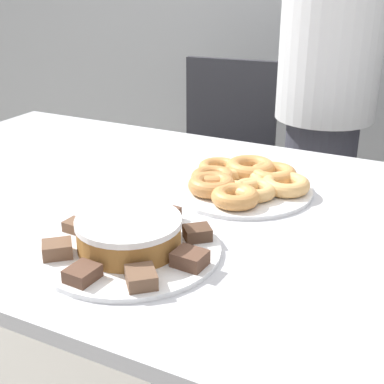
{
  "coord_description": "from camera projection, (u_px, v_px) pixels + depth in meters",
  "views": [
    {
      "loc": [
        0.47,
        -1.0,
        1.26
      ],
      "look_at": [
        -0.0,
        -0.06,
        0.81
      ],
      "focal_mm": 50.0,
      "sensor_mm": 36.0,
      "label": 1
    }
  ],
  "objects": [
    {
      "name": "lamington_7",
      "position": [
        82.0,
        274.0,
        0.92
      ],
      "size": [
        0.05,
        0.06,
        0.02
      ],
      "rotation": [
        0.0,
        0.0,
        10.93
      ],
      "color": "brown",
      "rests_on": "plate_cake"
    },
    {
      "name": "lamington_2",
      "position": [
        197.0,
        233.0,
        1.05
      ],
      "size": [
        0.07,
        0.07,
        0.03
      ],
      "rotation": [
        0.0,
        0.0,
        7.0
      ],
      "color": "#513828",
      "rests_on": "plate_cake"
    },
    {
      "name": "office_chair_left",
      "position": [
        219.0,
        178.0,
        2.25
      ],
      "size": [
        0.48,
        0.48,
        0.9
      ],
      "rotation": [
        0.0,
        0.0,
        0.11
      ],
      "color": "black",
      "rests_on": "ground_plane"
    },
    {
      "name": "frosted_cake",
      "position": [
        129.0,
        233.0,
        1.02
      ],
      "size": [
        0.2,
        0.2,
        0.06
      ],
      "color": "#9E662D",
      "rests_on": "plate_cake"
    },
    {
      "name": "donut_8",
      "position": [
        254.0,
        190.0,
        1.25
      ],
      "size": [
        0.11,
        0.11,
        0.03
      ],
      "color": "#E5AD66",
      "rests_on": "plate_donuts"
    },
    {
      "name": "donut_5",
      "position": [
        213.0,
        177.0,
        1.32
      ],
      "size": [
        0.11,
        0.11,
        0.03
      ],
      "color": "#C68447",
      "rests_on": "plate_donuts"
    },
    {
      "name": "lamington_1",
      "position": [
        190.0,
        258.0,
        0.96
      ],
      "size": [
        0.06,
        0.05,
        0.03
      ],
      "rotation": [
        0.0,
        0.0,
        6.22
      ],
      "color": "brown",
      "rests_on": "plate_cake"
    },
    {
      "name": "donut_7",
      "position": [
        235.0,
        197.0,
        1.21
      ],
      "size": [
        0.11,
        0.11,
        0.04
      ],
      "color": "#D18E4C",
      "rests_on": "plate_donuts"
    },
    {
      "name": "lamington_5",
      "position": [
        76.0,
        226.0,
        1.09
      ],
      "size": [
        0.05,
        0.04,
        0.02
      ],
      "rotation": [
        0.0,
        0.0,
        9.36
      ],
      "color": "brown",
      "rests_on": "plate_cake"
    },
    {
      "name": "table",
      "position": [
        205.0,
        235.0,
        1.25
      ],
      "size": [
        1.93,
        1.02,
        0.75
      ],
      "color": "silver",
      "rests_on": "ground_plane"
    },
    {
      "name": "plate_donuts",
      "position": [
        241.0,
        188.0,
        1.31
      ],
      "size": [
        0.35,
        0.35,
        0.01
      ],
      "color": "white",
      "rests_on": "table"
    },
    {
      "name": "lamington_3",
      "position": [
        168.0,
        215.0,
        1.13
      ],
      "size": [
        0.04,
        0.05,
        0.03
      ],
      "rotation": [
        0.0,
        0.0,
        7.79
      ],
      "color": "brown",
      "rests_on": "plate_cake"
    },
    {
      "name": "donut_1",
      "position": [
        286.0,
        184.0,
        1.28
      ],
      "size": [
        0.12,
        0.12,
        0.03
      ],
      "color": "#E5AD66",
      "rests_on": "plate_donuts"
    },
    {
      "name": "lamington_6",
      "position": [
        57.0,
        249.0,
        0.99
      ],
      "size": [
        0.07,
        0.07,
        0.03
      ],
      "rotation": [
        0.0,
        0.0,
        10.14
      ],
      "color": "brown",
      "rests_on": "plate_cake"
    },
    {
      "name": "person_standing",
      "position": [
        325.0,
        104.0,
        1.84
      ],
      "size": [
        0.34,
        0.34,
        1.56
      ],
      "color": "#383842",
      "rests_on": "ground_plane"
    },
    {
      "name": "lamington_4",
      "position": [
        120.0,
        213.0,
        1.14
      ],
      "size": [
        0.06,
        0.06,
        0.02
      ],
      "rotation": [
        0.0,
        0.0,
        8.57
      ],
      "color": "#513828",
      "rests_on": "plate_cake"
    },
    {
      "name": "donut_2",
      "position": [
        273.0,
        174.0,
        1.34
      ],
      "size": [
        0.12,
        0.12,
        0.04
      ],
      "color": "#D18E4C",
      "rests_on": "plate_donuts"
    },
    {
      "name": "lamington_0",
      "position": [
        141.0,
        277.0,
        0.9
      ],
      "size": [
        0.08,
        0.08,
        0.03
      ],
      "rotation": [
        0.0,
        0.0,
        5.43
      ],
      "color": "brown",
      "rests_on": "plate_cake"
    },
    {
      "name": "donut_6",
      "position": [
        212.0,
        185.0,
        1.27
      ],
      "size": [
        0.11,
        0.11,
        0.04
      ],
      "color": "#C68447",
      "rests_on": "plate_donuts"
    },
    {
      "name": "donut_0",
      "position": [
        241.0,
        181.0,
        1.3
      ],
      "size": [
        0.11,
        0.11,
        0.03
      ],
      "color": "#E5AD66",
      "rests_on": "plate_donuts"
    },
    {
      "name": "donut_4",
      "position": [
        219.0,
        168.0,
        1.39
      ],
      "size": [
        0.11,
        0.11,
        0.03
      ],
      "color": "#D18E4C",
      "rests_on": "plate_donuts"
    },
    {
      "name": "donut_3",
      "position": [
        250.0,
        168.0,
        1.38
      ],
      "size": [
        0.13,
        0.13,
        0.04
      ],
      "color": "#D18E4C",
      "rests_on": "plate_donuts"
    },
    {
      "name": "plate_cake",
      "position": [
        130.0,
        249.0,
        1.03
      ],
      "size": [
        0.35,
        0.35,
        0.01
      ],
      "color": "white",
      "rests_on": "table"
    }
  ]
}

